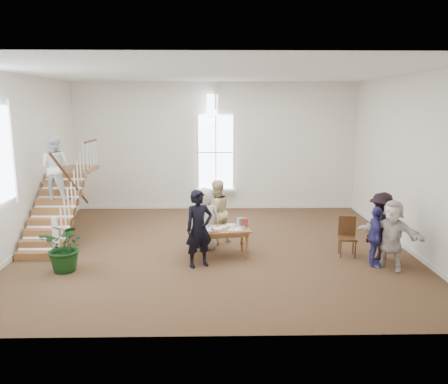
{
  "coord_description": "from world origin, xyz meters",
  "views": [
    {
      "loc": [
        0.0,
        -11.05,
        3.74
      ],
      "look_at": [
        0.22,
        0.4,
        1.43
      ],
      "focal_mm": 35.0,
      "sensor_mm": 36.0,
      "label": 1
    }
  ],
  "objects_px": {
    "woman_cluster_c": "(391,235)",
    "side_chair": "(347,234)",
    "elderly_woman": "(205,219)",
    "floor_plant": "(66,247)",
    "person_yellow": "(216,212)",
    "woman_cluster_b": "(381,226)",
    "woman_cluster_a": "(375,237)",
    "police_officer": "(199,229)",
    "library_table": "(218,232)"
  },
  "relations": [
    {
      "from": "police_officer",
      "to": "woman_cluster_c",
      "type": "xyz_separation_m",
      "value": [
        4.39,
        -0.25,
        -0.1
      ]
    },
    {
      "from": "person_yellow",
      "to": "woman_cluster_c",
      "type": "xyz_separation_m",
      "value": [
        3.99,
        -2.0,
        -0.06
      ]
    },
    {
      "from": "side_chair",
      "to": "library_table",
      "type": "bearing_deg",
      "value": -170.23
    },
    {
      "from": "woman_cluster_b",
      "to": "floor_plant",
      "type": "height_order",
      "value": "woman_cluster_b"
    },
    {
      "from": "woman_cluster_c",
      "to": "side_chair",
      "type": "distance_m",
      "value": 1.23
    },
    {
      "from": "elderly_woman",
      "to": "side_chair",
      "type": "xyz_separation_m",
      "value": [
        3.58,
        -0.54,
        -0.27
      ]
    },
    {
      "from": "police_officer",
      "to": "woman_cluster_b",
      "type": "distance_m",
      "value": 4.41
    },
    {
      "from": "police_officer",
      "to": "person_yellow",
      "type": "xyz_separation_m",
      "value": [
        0.4,
        1.75,
        -0.04
      ]
    },
    {
      "from": "elderly_woman",
      "to": "woman_cluster_b",
      "type": "bearing_deg",
      "value": 158.65
    },
    {
      "from": "floor_plant",
      "to": "side_chair",
      "type": "bearing_deg",
      "value": 8.13
    },
    {
      "from": "elderly_woman",
      "to": "woman_cluster_c",
      "type": "bearing_deg",
      "value": 150.59
    },
    {
      "from": "person_yellow",
      "to": "woman_cluster_b",
      "type": "relative_size",
      "value": 1.05
    },
    {
      "from": "police_officer",
      "to": "elderly_woman",
      "type": "relative_size",
      "value": 1.11
    },
    {
      "from": "police_officer",
      "to": "woman_cluster_a",
      "type": "bearing_deg",
      "value": -25.99
    },
    {
      "from": "library_table",
      "to": "elderly_woman",
      "type": "bearing_deg",
      "value": 110.69
    },
    {
      "from": "woman_cluster_b",
      "to": "library_table",
      "type": "bearing_deg",
      "value": -43.48
    },
    {
      "from": "floor_plant",
      "to": "library_table",
      "type": "bearing_deg",
      "value": 14.34
    },
    {
      "from": "woman_cluster_a",
      "to": "side_chair",
      "type": "relative_size",
      "value": 1.45
    },
    {
      "from": "woman_cluster_a",
      "to": "library_table",
      "type": "bearing_deg",
      "value": 90.32
    },
    {
      "from": "person_yellow",
      "to": "woman_cluster_a",
      "type": "xyz_separation_m",
      "value": [
        3.7,
        -1.8,
        -0.16
      ]
    },
    {
      "from": "library_table",
      "to": "woman_cluster_c",
      "type": "height_order",
      "value": "woman_cluster_c"
    },
    {
      "from": "woman_cluster_a",
      "to": "woman_cluster_c",
      "type": "xyz_separation_m",
      "value": [
        0.29,
        -0.2,
        0.1
      ]
    },
    {
      "from": "floor_plant",
      "to": "side_chair",
      "type": "xyz_separation_m",
      "value": [
        6.69,
        0.96,
        -0.03
      ]
    },
    {
      "from": "elderly_woman",
      "to": "woman_cluster_b",
      "type": "height_order",
      "value": "woman_cluster_b"
    },
    {
      "from": "police_officer",
      "to": "elderly_woman",
      "type": "height_order",
      "value": "police_officer"
    },
    {
      "from": "elderly_woman",
      "to": "woman_cluster_b",
      "type": "xyz_separation_m",
      "value": [
        4.29,
        -0.85,
        0.02
      ]
    },
    {
      "from": "elderly_woman",
      "to": "person_yellow",
      "type": "height_order",
      "value": "person_yellow"
    },
    {
      "from": "elderly_woman",
      "to": "floor_plant",
      "type": "relative_size",
      "value": 1.41
    },
    {
      "from": "elderly_woman",
      "to": "floor_plant",
      "type": "bearing_deg",
      "value": 15.61
    },
    {
      "from": "floor_plant",
      "to": "side_chair",
      "type": "relative_size",
      "value": 1.17
    },
    {
      "from": "woman_cluster_b",
      "to": "side_chair",
      "type": "bearing_deg",
      "value": -63.93
    },
    {
      "from": "elderly_woman",
      "to": "police_officer",
      "type": "bearing_deg",
      "value": 75.33
    },
    {
      "from": "person_yellow",
      "to": "floor_plant",
      "type": "bearing_deg",
      "value": -2.36
    },
    {
      "from": "woman_cluster_b",
      "to": "side_chair",
      "type": "height_order",
      "value": "woman_cluster_b"
    },
    {
      "from": "woman_cluster_a",
      "to": "woman_cluster_c",
      "type": "bearing_deg",
      "value": -113.18
    },
    {
      "from": "police_officer",
      "to": "woman_cluster_c",
      "type": "bearing_deg",
      "value": -28.54
    },
    {
      "from": "woman_cluster_c",
      "to": "side_chair",
      "type": "xyz_separation_m",
      "value": [
        -0.71,
        0.97,
        -0.26
      ]
    },
    {
      "from": "woman_cluster_b",
      "to": "woman_cluster_c",
      "type": "distance_m",
      "value": 0.65
    },
    {
      "from": "library_table",
      "to": "woman_cluster_a",
      "type": "relative_size",
      "value": 1.14
    },
    {
      "from": "library_table",
      "to": "floor_plant",
      "type": "relative_size",
      "value": 1.41
    },
    {
      "from": "woman_cluster_a",
      "to": "floor_plant",
      "type": "xyz_separation_m",
      "value": [
        -7.11,
        -0.19,
        -0.14
      ]
    },
    {
      "from": "woman_cluster_c",
      "to": "side_chair",
      "type": "relative_size",
      "value": 1.65
    },
    {
      "from": "person_yellow",
      "to": "side_chair",
      "type": "distance_m",
      "value": 3.46
    },
    {
      "from": "woman_cluster_c",
      "to": "library_table",
      "type": "bearing_deg",
      "value": -152.66
    },
    {
      "from": "library_table",
      "to": "person_yellow",
      "type": "distance_m",
      "value": 1.14
    },
    {
      "from": "woman_cluster_b",
      "to": "person_yellow",
      "type": "bearing_deg",
      "value": -58.71
    },
    {
      "from": "woman_cluster_b",
      "to": "side_chair",
      "type": "distance_m",
      "value": 0.83
    },
    {
      "from": "elderly_woman",
      "to": "woman_cluster_a",
      "type": "distance_m",
      "value": 4.21
    },
    {
      "from": "police_officer",
      "to": "side_chair",
      "type": "bearing_deg",
      "value": -14.3
    },
    {
      "from": "library_table",
      "to": "police_officer",
      "type": "xyz_separation_m",
      "value": [
        -0.44,
        -0.64,
        0.27
      ]
    }
  ]
}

